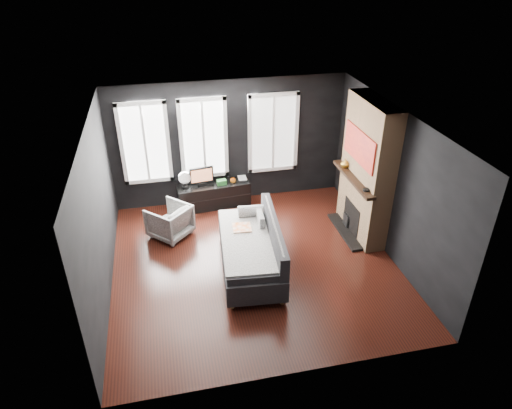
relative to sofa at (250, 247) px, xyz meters
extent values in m
plane|color=black|center=(0.10, 0.13, -0.47)|extent=(5.00, 5.00, 0.00)
plane|color=white|center=(0.10, 0.13, 2.23)|extent=(5.00, 5.00, 0.00)
cube|color=black|center=(0.10, 2.63, 0.88)|extent=(5.00, 0.02, 2.70)
cube|color=black|center=(-2.40, 0.13, 0.88)|extent=(0.02, 5.00, 2.70)
cube|color=black|center=(2.60, 0.13, 0.88)|extent=(0.02, 5.00, 2.70)
cube|color=gray|center=(0.28, 0.41, 0.21)|extent=(0.11, 0.38, 0.37)
imported|color=white|center=(-1.33, 1.37, -0.11)|extent=(0.97, 0.97, 0.73)
imported|color=orange|center=(0.10, 2.34, 0.13)|extent=(0.14, 0.13, 0.12)
imported|color=tan|center=(0.25, 2.49, 0.19)|extent=(0.18, 0.03, 0.25)
cube|color=#286D2E|center=(-0.15, 2.30, 0.12)|extent=(0.21, 0.15, 0.11)
imported|color=gold|center=(2.15, 1.18, 0.85)|extent=(0.18, 0.19, 0.17)
cylinder|color=black|center=(2.15, 0.18, 0.78)|extent=(0.15, 0.15, 0.04)
camera|label=1|loc=(-1.29, -6.37, 4.60)|focal=32.00mm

